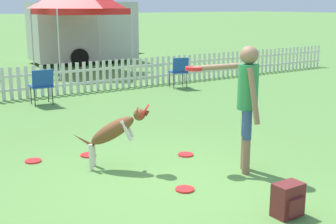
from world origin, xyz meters
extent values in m
plane|color=#5B8C42|center=(0.00, 0.00, 0.00)|extent=(240.00, 240.00, 0.00)
cylinder|color=#8C664C|center=(1.14, -0.23, 0.25)|extent=(0.11, 0.11, 0.49)
cylinder|color=#334C7A|center=(1.14, -0.23, 0.69)|extent=(0.12, 0.12, 0.40)
cylinder|color=#8C664C|center=(1.26, -0.07, 0.25)|extent=(0.11, 0.11, 0.49)
cylinder|color=#334C7A|center=(1.26, -0.07, 0.69)|extent=(0.12, 0.12, 0.40)
cylinder|color=#2D8447|center=(1.20, -0.15, 1.20)|extent=(0.39, 0.39, 0.61)
sphere|color=#8C664C|center=(1.20, -0.15, 1.63)|extent=(0.25, 0.25, 0.25)
cylinder|color=#8C664C|center=(1.12, -0.35, 1.11)|extent=(0.14, 0.22, 0.75)
cylinder|color=#8C664C|center=(1.03, 0.24, 1.44)|extent=(0.60, 0.57, 0.14)
cylinder|color=red|center=(0.76, 0.50, 1.40)|extent=(0.24, 0.24, 0.02)
cylinder|color=red|center=(0.76, 0.50, 1.42)|extent=(0.24, 0.24, 0.02)
ellipsoid|color=brown|center=(-0.29, 0.98, 0.56)|extent=(0.72, 0.63, 0.56)
ellipsoid|color=silver|center=(-0.29, 0.98, 0.52)|extent=(0.38, 0.34, 0.28)
sphere|color=brown|center=(0.02, 0.75, 0.79)|extent=(0.17, 0.17, 0.17)
cone|color=brown|center=(0.07, 0.71, 0.84)|extent=(0.17, 0.16, 0.14)
cylinder|color=red|center=(0.07, 0.71, 0.84)|extent=(0.26, 0.28, 0.22)
cone|color=brown|center=(0.03, 0.81, 0.86)|extent=(0.05, 0.05, 0.07)
cone|color=brown|center=(-0.03, 0.73, 0.86)|extent=(0.05, 0.05, 0.07)
cylinder|color=silver|center=(-0.47, 1.23, 0.19)|extent=(0.06, 0.06, 0.38)
cylinder|color=silver|center=(-0.58, 1.09, 0.19)|extent=(0.06, 0.06, 0.38)
cylinder|color=silver|center=(-0.07, 0.92, 0.58)|extent=(0.17, 0.15, 0.30)
cylinder|color=silver|center=(-0.17, 0.79, 0.58)|extent=(0.17, 0.15, 0.30)
cone|color=brown|center=(-0.63, 1.24, 0.41)|extent=(0.30, 0.24, 0.22)
cylinder|color=red|center=(0.92, 0.89, 0.01)|extent=(0.24, 0.24, 0.02)
cylinder|color=red|center=(-0.35, 1.71, 0.01)|extent=(0.24, 0.24, 0.02)
cylinder|color=red|center=(0.09, -0.24, 0.01)|extent=(0.24, 0.24, 0.02)
cylinder|color=red|center=(-1.15, 1.90, 0.01)|extent=(0.24, 0.24, 0.02)
cube|color=maroon|center=(0.61, -1.47, 0.19)|extent=(0.33, 0.21, 0.38)
cube|color=maroon|center=(0.61, -1.59, 0.15)|extent=(0.23, 0.04, 0.19)
cube|color=silver|center=(0.00, 6.80, 0.24)|extent=(22.82, 0.04, 0.06)
cube|color=silver|center=(0.00, 6.80, 0.58)|extent=(22.82, 0.04, 0.06)
cube|color=silver|center=(-0.29, 6.80, 0.40)|extent=(0.09, 0.02, 0.81)
cube|color=silver|center=(-0.10, 6.80, 0.40)|extent=(0.09, 0.02, 0.81)
cube|color=silver|center=(0.10, 6.80, 0.40)|extent=(0.09, 0.02, 0.81)
cube|color=silver|center=(0.29, 6.80, 0.40)|extent=(0.09, 0.02, 0.81)
cube|color=silver|center=(0.48, 6.80, 0.40)|extent=(0.09, 0.02, 0.81)
cube|color=silver|center=(0.68, 6.80, 0.40)|extent=(0.09, 0.02, 0.81)
cube|color=silver|center=(0.87, 6.80, 0.40)|extent=(0.09, 0.02, 0.81)
cube|color=silver|center=(1.06, 6.80, 0.40)|extent=(0.09, 0.02, 0.81)
cube|color=silver|center=(1.26, 6.80, 0.40)|extent=(0.09, 0.02, 0.81)
cube|color=silver|center=(1.45, 6.80, 0.40)|extent=(0.09, 0.02, 0.81)
cube|color=silver|center=(1.64, 6.80, 0.40)|extent=(0.09, 0.02, 0.81)
cube|color=silver|center=(1.84, 6.80, 0.40)|extent=(0.09, 0.02, 0.81)
cube|color=silver|center=(2.03, 6.80, 0.40)|extent=(0.09, 0.02, 0.81)
cube|color=silver|center=(2.22, 6.80, 0.40)|extent=(0.09, 0.02, 0.81)
cube|color=silver|center=(2.42, 6.80, 0.40)|extent=(0.09, 0.02, 0.81)
cube|color=silver|center=(2.61, 6.80, 0.40)|extent=(0.09, 0.02, 0.81)
cube|color=silver|center=(2.80, 6.80, 0.40)|extent=(0.09, 0.02, 0.81)
cube|color=silver|center=(3.00, 6.80, 0.40)|extent=(0.09, 0.02, 0.81)
cube|color=silver|center=(3.19, 6.80, 0.40)|extent=(0.09, 0.02, 0.81)
cube|color=silver|center=(3.38, 6.80, 0.40)|extent=(0.09, 0.02, 0.81)
cube|color=silver|center=(3.58, 6.80, 0.40)|extent=(0.09, 0.02, 0.81)
cube|color=silver|center=(3.77, 6.80, 0.40)|extent=(0.09, 0.02, 0.81)
cube|color=silver|center=(3.96, 6.80, 0.40)|extent=(0.09, 0.02, 0.81)
cube|color=silver|center=(4.16, 6.80, 0.40)|extent=(0.09, 0.02, 0.81)
cube|color=silver|center=(4.35, 6.80, 0.40)|extent=(0.09, 0.02, 0.81)
cube|color=silver|center=(4.54, 6.80, 0.40)|extent=(0.09, 0.02, 0.81)
cube|color=silver|center=(4.74, 6.80, 0.40)|extent=(0.09, 0.02, 0.81)
cube|color=silver|center=(4.93, 6.80, 0.40)|extent=(0.09, 0.02, 0.81)
cube|color=silver|center=(5.12, 6.80, 0.40)|extent=(0.09, 0.02, 0.81)
cube|color=silver|center=(5.32, 6.80, 0.40)|extent=(0.09, 0.02, 0.81)
cube|color=silver|center=(5.51, 6.80, 0.40)|extent=(0.09, 0.02, 0.81)
cube|color=silver|center=(5.70, 6.80, 0.40)|extent=(0.09, 0.02, 0.81)
cube|color=silver|center=(5.90, 6.80, 0.40)|extent=(0.09, 0.02, 0.81)
cube|color=silver|center=(6.09, 6.80, 0.40)|extent=(0.09, 0.02, 0.81)
cube|color=silver|center=(6.28, 6.80, 0.40)|extent=(0.09, 0.02, 0.81)
cube|color=silver|center=(6.48, 6.80, 0.40)|extent=(0.09, 0.02, 0.81)
cube|color=silver|center=(6.67, 6.80, 0.40)|extent=(0.09, 0.02, 0.81)
cube|color=silver|center=(6.86, 6.80, 0.40)|extent=(0.09, 0.02, 0.81)
cube|color=silver|center=(7.06, 6.80, 0.40)|extent=(0.09, 0.02, 0.81)
cube|color=silver|center=(7.25, 6.80, 0.40)|extent=(0.09, 0.02, 0.81)
cube|color=silver|center=(7.44, 6.80, 0.40)|extent=(0.09, 0.02, 0.81)
cube|color=silver|center=(7.64, 6.80, 0.40)|extent=(0.09, 0.02, 0.81)
cube|color=silver|center=(7.83, 6.80, 0.40)|extent=(0.09, 0.02, 0.81)
cube|color=silver|center=(8.02, 6.80, 0.40)|extent=(0.09, 0.02, 0.81)
cube|color=silver|center=(8.22, 6.80, 0.40)|extent=(0.09, 0.02, 0.81)
cube|color=silver|center=(8.41, 6.80, 0.40)|extent=(0.09, 0.02, 0.81)
cube|color=silver|center=(8.60, 6.80, 0.40)|extent=(0.09, 0.02, 0.81)
cube|color=silver|center=(8.80, 6.80, 0.40)|extent=(0.09, 0.02, 0.81)
cube|color=silver|center=(8.99, 6.80, 0.40)|extent=(0.09, 0.02, 0.81)
cube|color=silver|center=(9.18, 6.80, 0.40)|extent=(0.09, 0.02, 0.81)
cube|color=silver|center=(9.38, 6.80, 0.40)|extent=(0.09, 0.02, 0.81)
cube|color=silver|center=(9.57, 6.80, 0.40)|extent=(0.09, 0.02, 0.81)
cube|color=silver|center=(9.76, 6.80, 0.40)|extent=(0.09, 0.02, 0.81)
cube|color=silver|center=(9.96, 6.80, 0.40)|extent=(0.09, 0.02, 0.81)
cube|color=silver|center=(10.15, 6.80, 0.40)|extent=(0.09, 0.02, 0.81)
cube|color=silver|center=(10.34, 6.80, 0.40)|extent=(0.09, 0.02, 0.81)
cube|color=silver|center=(10.54, 6.80, 0.40)|extent=(0.09, 0.02, 0.81)
cube|color=silver|center=(10.73, 6.80, 0.40)|extent=(0.09, 0.02, 0.81)
cube|color=silver|center=(10.92, 6.80, 0.40)|extent=(0.09, 0.02, 0.81)
cube|color=silver|center=(11.12, 6.80, 0.40)|extent=(0.09, 0.02, 0.81)
cube|color=silver|center=(11.31, 6.80, 0.40)|extent=(0.09, 0.02, 0.81)
cylinder|color=#333338|center=(0.56, 6.04, 0.22)|extent=(0.02, 0.02, 0.43)
cylinder|color=#333338|center=(0.16, 6.08, 0.22)|extent=(0.02, 0.02, 0.43)
cylinder|color=#333338|center=(0.52, 5.63, 0.22)|extent=(0.02, 0.02, 0.43)
cylinder|color=#333338|center=(0.12, 5.67, 0.22)|extent=(0.02, 0.02, 0.43)
cube|color=#1E4799|center=(0.34, 5.86, 0.43)|extent=(0.53, 0.53, 0.03)
cube|color=#1E4799|center=(0.32, 5.64, 0.64)|extent=(0.49, 0.13, 0.41)
cylinder|color=#333338|center=(4.54, 6.09, 0.22)|extent=(0.02, 0.02, 0.44)
cylinder|color=#333338|center=(4.18, 6.19, 0.22)|extent=(0.02, 0.02, 0.44)
cylinder|color=#333338|center=(4.44, 5.72, 0.22)|extent=(0.02, 0.02, 0.44)
cylinder|color=#333338|center=(4.07, 5.83, 0.22)|extent=(0.02, 0.02, 0.44)
cube|color=#1E4799|center=(4.31, 5.96, 0.44)|extent=(0.55, 0.55, 0.03)
cube|color=#1E4799|center=(4.25, 5.77, 0.66)|extent=(0.45, 0.21, 0.42)
cylinder|color=silver|center=(2.00, 9.00, 1.09)|extent=(0.04, 0.04, 2.17)
cylinder|color=silver|center=(4.54, 9.00, 1.09)|extent=(0.04, 0.04, 2.17)
cylinder|color=silver|center=(2.00, 11.54, 1.09)|extent=(0.04, 0.04, 2.17)
cylinder|color=silver|center=(4.54, 11.54, 1.09)|extent=(0.04, 0.04, 2.17)
cube|color=red|center=(3.27, 10.27, 2.07)|extent=(2.53, 2.53, 0.20)
cube|color=#B7B7B7|center=(4.45, 12.85, 1.27)|extent=(4.14, 2.51, 2.24)
cone|color=#3F3F42|center=(6.81, 12.63, 0.25)|extent=(0.82, 0.27, 0.20)
cylinder|color=black|center=(4.06, 13.97, 0.34)|extent=(0.69, 0.24, 0.68)
cylinder|color=black|center=(3.86, 11.83, 0.34)|extent=(0.69, 0.24, 0.68)
camera|label=1|loc=(-3.15, -4.73, 2.28)|focal=50.00mm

